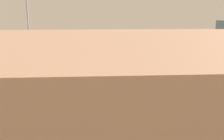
{
  "coord_description": "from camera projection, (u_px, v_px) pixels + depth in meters",
  "views": [
    {
      "loc": [
        11.12,
        56.91,
        15.32
      ],
      "look_at": [
        7.03,
        -1.05,
        2.5
      ],
      "focal_mm": 41.23,
      "sensor_mm": 36.0,
      "label": 1
    }
  ],
  "objects": [
    {
      "name": "track_bed_6",
      "position": [
        159.0,
        103.0,
        44.88
      ],
      "size": [
        140.0,
        2.8,
        0.12
      ],
      "primitive_type": "cube",
      "color": "#4C443D",
      "rests_on": "ground_plane"
    },
    {
      "name": "train_on_track_5",
      "position": [
        125.0,
        84.0,
        48.93
      ],
      "size": [
        10.0,
        3.0,
        5.0
      ],
      "color": "#D85914",
      "rests_on": "ground_plane"
    },
    {
      "name": "track_bed_3",
      "position": [
        143.0,
        81.0,
        59.49
      ],
      "size": [
        140.0,
        2.8,
        0.12
      ],
      "primitive_type": "cube",
      "color": "#3D3833",
      "rests_on": "ground_plane"
    },
    {
      "name": "track_bed_5",
      "position": [
        152.0,
        94.0,
        49.75
      ],
      "size": [
        140.0,
        2.8,
        0.12
      ],
      "primitive_type": "cube",
      "color": "#4C443D",
      "rests_on": "ground_plane"
    },
    {
      "name": "ground_plane",
      "position": [
        143.0,
        81.0,
        59.5
      ],
      "size": [
        400.0,
        400.0,
        0.0
      ],
      "primitive_type": "plane",
      "color": "gray"
    },
    {
      "name": "light_mast_0",
      "position": [
        27.0,
        5.0,
        70.56
      ],
      "size": [
        2.8,
        0.7,
        27.76
      ],
      "color": "#9EA0A5",
      "rests_on": "ground_plane"
    },
    {
      "name": "track_bed_1",
      "position": [
        136.0,
        71.0,
        69.23
      ],
      "size": [
        140.0,
        2.8,
        0.12
      ],
      "primitive_type": "cube",
      "color": "#4C443D",
      "rests_on": "ground_plane"
    },
    {
      "name": "track_bed_2",
      "position": [
        139.0,
        76.0,
        64.36
      ],
      "size": [
        140.0,
        2.8,
        0.12
      ],
      "primitive_type": "cube",
      "color": "#3D3833",
      "rests_on": "ground_plane"
    },
    {
      "name": "track_bed_4",
      "position": [
        147.0,
        87.0,
        54.62
      ],
      "size": [
        140.0,
        2.8,
        0.12
      ],
      "primitive_type": "cube",
      "color": "#4C443D",
      "rests_on": "ground_plane"
    },
    {
      "name": "train_on_track_1",
      "position": [
        122.0,
        64.0,
        68.55
      ],
      "size": [
        139.0,
        3.0,
        4.4
      ],
      "color": "#1E6B9E",
      "rests_on": "ground_plane"
    },
    {
      "name": "track_bed_0",
      "position": [
        133.0,
        68.0,
        74.1
      ],
      "size": [
        140.0,
        2.8,
        0.12
      ],
      "primitive_type": "cube",
      "color": "#4C443D",
      "rests_on": "ground_plane"
    }
  ]
}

